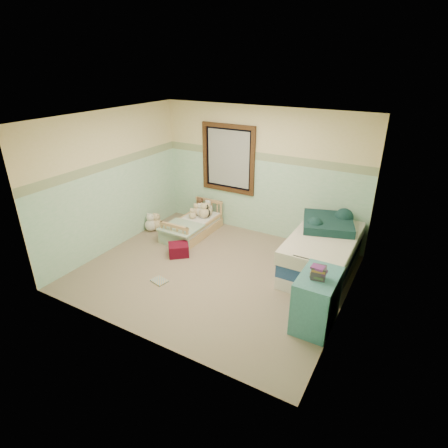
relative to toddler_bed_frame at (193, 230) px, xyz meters
The scene contains 33 objects.
floor 1.53m from the toddler_bed_frame, 43.39° to the right, with size 4.20×3.60×0.02m, color #7C6853.
ceiling 2.87m from the toddler_bed_frame, 43.39° to the right, with size 4.20×3.60×0.02m, color silver.
wall_back 1.78m from the toddler_bed_frame, 34.03° to the left, with size 4.20×0.04×2.50m, color beige.
wall_front 3.27m from the toddler_bed_frame, 68.71° to the right, with size 4.20×0.04×2.50m, color beige.
wall_left 1.86m from the toddler_bed_frame, 133.29° to the right, with size 0.04×3.60×2.50m, color beige.
wall_right 3.57m from the toddler_bed_frame, 18.11° to the right, with size 0.04×3.60×2.50m, color beige.
wainscot_mint 1.49m from the toddler_bed_frame, 33.49° to the left, with size 4.20×0.01×1.50m, color #90CAA0.
border_strip 2.00m from the toddler_bed_frame, 33.49° to the left, with size 4.20×0.01×0.15m, color #4B6B4B.
window_frame 1.59m from the toddler_bed_frame, 59.95° to the left, with size 1.16×0.06×1.36m, color black.
window_blinds 1.60m from the toddler_bed_frame, 60.30° to the left, with size 0.92×0.01×1.12m, color #BABAB5.
toddler_bed_frame is the anchor object (origin of this frame).
toddler_mattress 0.14m from the toddler_bed_frame, ahead, with size 0.59×1.24×0.12m, color white.
patchwork_quilt 0.46m from the toddler_bed_frame, 90.00° to the right, with size 0.71×0.65×0.03m, color #5D96B5.
plush_bed_brown 0.61m from the toddler_bed_frame, 106.70° to the left, with size 0.21×0.21×0.21m, color brown.
plush_bed_white 0.59m from the toddler_bed_frame, 84.29° to the left, with size 0.19×0.19×0.19m, color silver.
plush_bed_tan 0.42m from the toddler_bed_frame, 109.65° to the left, with size 0.18×0.18×0.18m, color beige.
plush_bed_dark 0.43m from the toddler_bed_frame, 65.10° to the left, with size 0.19×0.19×0.19m, color black.
plush_floor_cream 0.90m from the toddler_bed_frame, 159.72° to the right, with size 0.26×0.26×0.26m, color white.
plush_floor_tan 0.79m from the toddler_bed_frame, 163.44° to the right, with size 0.25×0.25×0.25m, color beige.
twin_bed_frame 2.66m from the toddler_bed_frame, ahead, with size 0.95×1.89×0.22m, color white.
twin_boxspring 2.67m from the toddler_bed_frame, ahead, with size 0.95×1.89×0.22m, color navy.
twin_mattress 2.70m from the toddler_bed_frame, ahead, with size 0.98×1.93×0.22m, color #F2E8C9.
teal_blanket 2.70m from the toddler_bed_frame, ahead, with size 0.80×0.85×0.14m, color black.
dresser 3.34m from the toddler_bed_frame, 26.84° to the right, with size 0.47×0.76×0.76m, color #3C777C.
book_stack 3.44m from the toddler_bed_frame, 27.87° to the right, with size 0.18×0.14×0.18m, color #503935.
red_pillow 0.91m from the toddler_bed_frame, 72.85° to the right, with size 0.35×0.31×0.22m, color maroon.
floor_book 1.80m from the toddler_bed_frame, 73.65° to the right, with size 0.25×0.19×0.02m, color gold.
extra_plush_0 0.41m from the toddler_bed_frame, 65.33° to the left, with size 0.22×0.22×0.22m, color beige.
extra_plush_1 0.42m from the toddler_bed_frame, 91.22° to the left, with size 0.18×0.18×0.18m, color white.
extra_plush_2 0.37m from the toddler_bed_frame, 66.89° to the left, with size 0.15×0.15×0.15m, color silver.
extra_plush_3 0.30m from the toddler_bed_frame, 127.43° to the left, with size 0.15×0.15×0.15m, color beige.
extra_plush_4 0.50m from the toddler_bed_frame, 73.00° to the left, with size 0.19×0.19×0.19m, color beige.
extra_plush_5 0.46m from the toddler_bed_frame, 94.90° to the left, with size 0.15×0.15×0.15m, color brown.
Camera 1 is at (2.73, -4.45, 3.27)m, focal length 29.15 mm.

